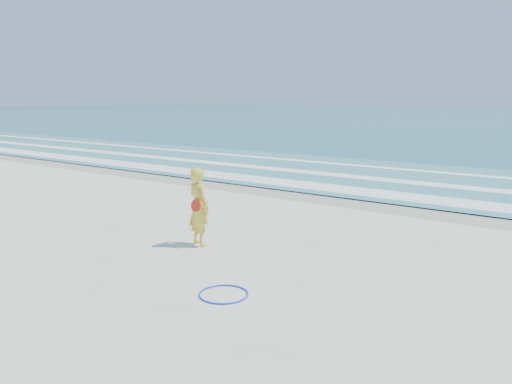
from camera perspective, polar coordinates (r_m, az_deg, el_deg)
The scene contains 8 objects.
ground at distance 9.43m, azimuth -15.86°, elevation -9.47°, with size 400.00×400.00×0.00m, color silver.
wet_sand at distance 16.33m, azimuth 9.79°, elevation -0.76°, with size 400.00×2.40×0.00m, color #B2A893.
shallow at distance 20.85m, azimuth 15.95°, elevation 1.56°, with size 400.00×10.00×0.01m, color #59B7AD.
foam_near at distance 17.47m, azimuth 11.70°, elevation 0.09°, with size 400.00×1.40×0.01m, color white.
foam_mid at distance 20.11m, azimuth 15.15°, elevation 1.30°, with size 400.00×0.90×0.01m, color white.
foam_far at distance 23.19m, azimuth 18.12°, elevation 2.34°, with size 400.00×0.60×0.01m, color white.
hoop at distance 8.38m, azimuth -3.72°, elevation -11.57°, with size 0.83×0.83×0.03m, color #0C3AE0.
woman at distance 10.92m, azimuth -6.54°, elevation -1.69°, with size 0.72×0.58×1.72m.
Camera 1 is at (7.08, -5.37, 3.17)m, focal length 35.00 mm.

